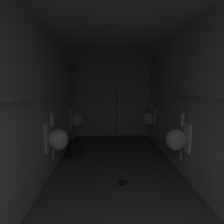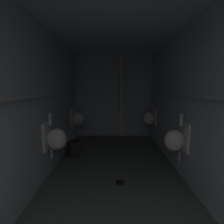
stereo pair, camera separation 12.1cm
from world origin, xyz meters
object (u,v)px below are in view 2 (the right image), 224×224
floor_drain (120,182)px  standpipe_back_wall (121,96)px  waste_bin (74,148)px  urinal_left_mid (55,138)px  urinal_right_mid (175,140)px  urinal_left_far (77,119)px  urinal_right_far (149,118)px

floor_drain → standpipe_back_wall: bearing=86.9°
standpipe_back_wall → waste_bin: standpipe_back_wall is taller
urinal_left_mid → standpipe_back_wall: bearing=62.0°
urinal_left_mid → standpipe_back_wall: size_ratio=0.33×
standpipe_back_wall → waste_bin: 1.97m
standpipe_back_wall → floor_drain: 2.64m
urinal_left_mid → urinal_right_mid: bearing=-2.2°
urinal_left_far → urinal_right_mid: same height
floor_drain → waste_bin: 1.40m
urinal_right_mid → waste_bin: 2.05m
urinal_right_mid → waste_bin: urinal_right_mid is taller
floor_drain → waste_bin: size_ratio=0.46×
floor_drain → urinal_left_far: bearing=118.6°
urinal_left_mid → standpipe_back_wall: standpipe_back_wall is taller
urinal_left_far → floor_drain: (1.02, -1.86, -0.63)m
urinal_right_mid → urinal_left_mid: bearing=177.8°
urinal_right_mid → waste_bin: bearing=153.1°
urinal_left_far → standpipe_back_wall: bearing=23.3°
urinal_right_far → waste_bin: (-1.78, -0.87, -0.48)m
urinal_left_mid → floor_drain: urinal_left_mid is taller
standpipe_back_wall → waste_bin: bearing=-128.6°
urinal_right_far → standpipe_back_wall: standpipe_back_wall is taller
urinal_left_mid → urinal_left_far: (0.00, 1.65, 0.00)m
urinal_right_mid → floor_drain: 1.07m
urinal_left_mid → urinal_right_far: same height
urinal_left_far → standpipe_back_wall: standpipe_back_wall is taller
urinal_right_far → floor_drain: (-0.86, -1.91, -0.63)m
urinal_left_mid → floor_drain: (1.02, -0.21, -0.63)m
urinal_right_mid → standpipe_back_wall: size_ratio=0.33×
urinal_right_far → waste_bin: bearing=-154.0°
floor_drain → urinal_right_mid: bearing=9.0°
urinal_right_far → urinal_right_mid: bearing=-90.0°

